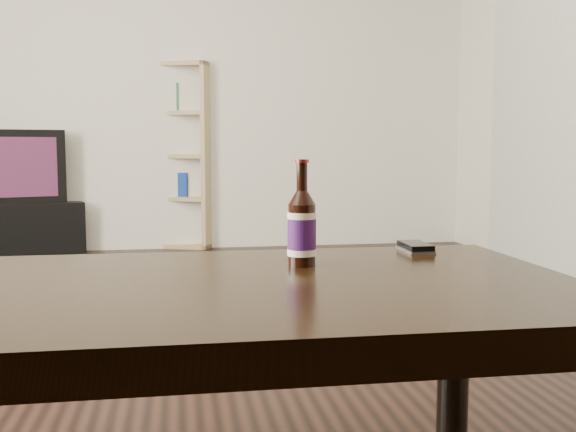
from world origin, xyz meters
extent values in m
cube|color=black|center=(0.00, 0.00, -0.01)|extent=(5.00, 6.00, 0.01)
cube|color=beige|center=(0.00, 3.01, 1.35)|extent=(5.00, 0.02, 2.70)
cube|color=silver|center=(2.35, 1.20, 1.35)|extent=(0.30, 1.20, 2.70)
cube|color=black|center=(-0.86, 2.93, 0.18)|extent=(1.02, 0.72, 0.37)
cube|color=black|center=(-0.86, 2.93, 0.62)|extent=(0.78, 0.61, 0.51)
cube|color=#AF2812|center=(-0.80, 2.72, 0.62)|extent=(0.54, 0.17, 0.41)
cube|color=#A6805B|center=(-0.12, 3.31, 0.69)|extent=(0.16, 0.33, 1.38)
cube|color=#A6805B|center=(0.54, 3.04, 0.69)|extent=(0.16, 0.33, 1.38)
cube|color=#A6805B|center=(0.21, 3.17, 1.37)|extent=(0.82, 0.60, 0.03)
cube|color=#A6805B|center=(0.21, 3.17, 0.02)|extent=(0.82, 0.60, 0.03)
cube|color=#A6805B|center=(0.27, 3.31, 0.69)|extent=(0.70, 0.31, 1.38)
cube|color=#A6805B|center=(0.21, 3.17, 0.37)|extent=(0.75, 0.54, 0.03)
cube|color=#A6805B|center=(0.21, 3.17, 0.69)|extent=(0.75, 0.54, 0.03)
cube|color=#A6805B|center=(0.21, 3.17, 1.01)|extent=(0.75, 0.54, 0.03)
cube|color=maroon|center=(0.11, 3.19, 0.49)|extent=(0.32, 0.29, 0.20)
cube|color=navy|center=(0.32, 3.10, 0.48)|extent=(0.24, 0.26, 0.18)
cube|color=beige|center=(0.15, 3.17, 0.81)|extent=(0.38, 0.32, 0.20)
cube|color=#29613D|center=(0.25, 3.13, 1.13)|extent=(0.28, 0.28, 0.20)
cube|color=#5A2F20|center=(0.07, 3.21, 1.12)|extent=(0.20, 0.25, 0.18)
cube|color=black|center=(0.38, -0.84, 0.47)|extent=(1.35, 0.79, 0.07)
cylinder|color=black|center=(0.97, -0.54, 0.22)|extent=(0.08, 0.08, 0.44)
cylinder|color=black|center=(0.55, -0.68, 0.57)|extent=(0.06, 0.06, 0.13)
cylinder|color=#3C1351|center=(0.55, -0.68, 0.57)|extent=(0.07, 0.07, 0.08)
cylinder|color=#FEEAD0|center=(0.55, -0.68, 0.61)|extent=(0.07, 0.07, 0.01)
cylinder|color=#FEEAD0|center=(0.55, -0.68, 0.53)|extent=(0.07, 0.07, 0.01)
cone|color=black|center=(0.55, -0.68, 0.65)|extent=(0.06, 0.06, 0.03)
cylinder|color=black|center=(0.55, -0.68, 0.70)|extent=(0.03, 0.03, 0.06)
cylinder|color=maroon|center=(0.55, -0.68, 0.73)|extent=(0.03, 0.03, 0.01)
cube|color=#B3B3B6|center=(0.86, -0.53, 0.51)|extent=(0.06, 0.12, 0.01)
cube|color=black|center=(0.86, -0.53, 0.52)|extent=(0.06, 0.11, 0.02)
cylinder|color=#B3B3B6|center=(0.86, -0.56, 0.52)|extent=(0.02, 0.02, 0.00)
camera|label=1|loc=(0.29, -2.09, 0.76)|focal=42.00mm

